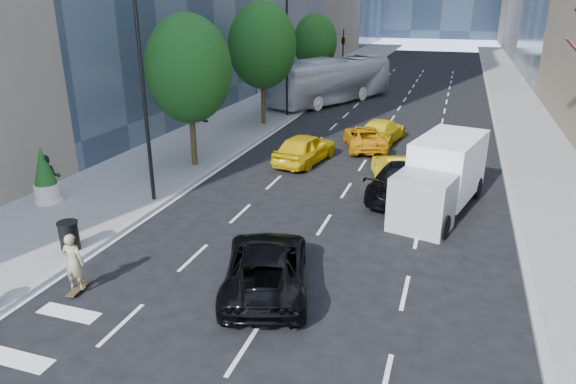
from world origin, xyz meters
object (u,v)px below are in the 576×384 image
(box_truck, at_px, (441,176))
(skateboarder, at_px, (74,265))
(black_sedan_lincoln, at_px, (266,266))
(city_bus, at_px, (331,81))
(black_sedan_mercedes, at_px, (404,179))
(planter_shrub, at_px, (45,176))
(trash_can, at_px, (69,236))

(box_truck, bearing_deg, skateboarder, -120.35)
(black_sedan_lincoln, xyz_separation_m, city_bus, (-5.30, 29.67, 1.12))
(black_sedan_mercedes, bearing_deg, planter_shrub, 30.53)
(black_sedan_lincoln, xyz_separation_m, black_sedan_mercedes, (3.03, 9.00, 0.10))
(city_bus, distance_m, planter_shrub, 26.97)
(black_sedan_lincoln, bearing_deg, city_bus, -96.87)
(city_bus, xyz_separation_m, box_truck, (9.87, -21.71, -0.35))
(black_sedan_mercedes, relative_size, city_bus, 0.43)
(skateboarder, relative_size, box_truck, 0.27)
(black_sedan_lincoln, relative_size, box_truck, 0.80)
(black_sedan_lincoln, height_order, city_bus, city_bus)
(planter_shrub, bearing_deg, black_sedan_mercedes, 22.02)
(box_truck, xyz_separation_m, planter_shrub, (-15.58, -4.64, -0.18))
(box_truck, bearing_deg, city_bus, 128.54)
(black_sedan_mercedes, height_order, planter_shrub, planter_shrub)
(skateboarder, height_order, city_bus, city_bus)
(skateboarder, bearing_deg, planter_shrub, -50.11)
(skateboarder, relative_size, city_bus, 0.13)
(black_sedan_lincoln, xyz_separation_m, planter_shrub, (-11.01, 3.32, 0.58))
(skateboarder, height_order, planter_shrub, planter_shrub)
(black_sedan_mercedes, xyz_separation_m, box_truck, (1.53, -1.04, 0.67))
(city_bus, relative_size, box_truck, 2.05)
(black_sedan_lincoln, bearing_deg, planter_shrub, -33.79)
(trash_can, bearing_deg, box_truck, 34.32)
(skateboarder, relative_size, black_sedan_lincoln, 0.34)
(trash_can, distance_m, planter_shrub, 5.18)
(black_sedan_mercedes, distance_m, city_bus, 22.31)
(black_sedan_mercedes, xyz_separation_m, planter_shrub, (-14.04, -5.68, 0.48))
(black_sedan_lincoln, distance_m, trash_can, 7.10)
(city_bus, relative_size, planter_shrub, 5.47)
(trash_can, bearing_deg, black_sedan_lincoln, 0.04)
(black_sedan_lincoln, xyz_separation_m, trash_can, (-7.10, -0.01, -0.08))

